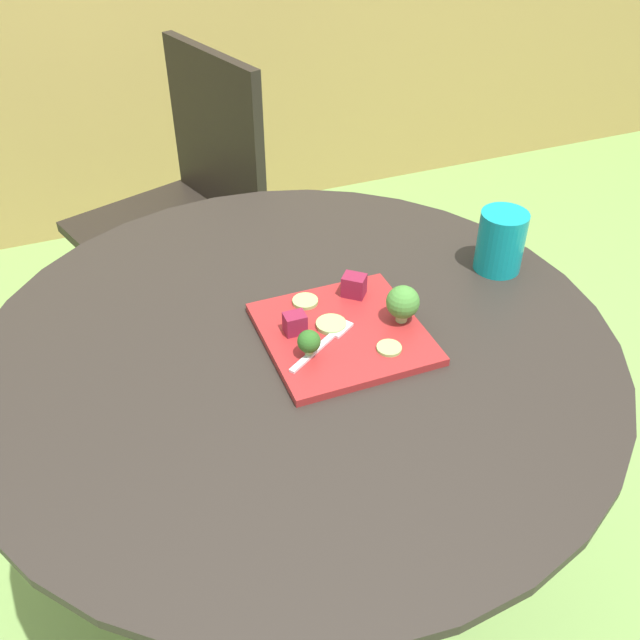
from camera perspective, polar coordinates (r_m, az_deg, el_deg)
The scene contains 14 objects.
ground_plane at distance 1.75m, azimuth -1.33°, elevation -20.36°, with size 12.00×12.00×0.00m, color #70994C.
bamboo_fence at distance 2.77m, azimuth -15.81°, elevation 22.56°, with size 8.00×0.08×1.62m, color #A8894C.
patio_table at distance 1.34m, azimuth -1.65°, elevation -8.71°, with size 1.07×1.07×0.73m.
patio_chair at distance 2.08m, azimuth -10.44°, elevation 9.87°, with size 0.56×0.56×0.90m.
salad_plate at distance 1.20m, azimuth 1.82°, elevation -1.07°, with size 0.26×0.26×0.01m, color maroon.
drinking_glass at distance 1.38m, azimuth 14.11°, elevation 5.85°, with size 0.09×0.09×0.12m.
fork at distance 1.17m, azimuth 0.51°, elevation -1.65°, with size 0.14×0.10×0.00m.
broccoli_floret_0 at distance 1.12m, azimuth -0.80°, elevation -1.73°, with size 0.04×0.04×0.05m.
broccoli_floret_1 at distance 1.20m, azimuth 6.58°, elevation 1.39°, with size 0.06×0.06×0.07m.
cucumber_slice_0 at distance 1.25m, azimuth -1.18°, elevation 1.50°, with size 0.04×0.04×0.01m, color #8EB766.
cucumber_slice_1 at distance 1.16m, azimuth 5.50°, elevation -2.23°, with size 0.04×0.04×0.01m, color #8EB766.
cucumber_slice_2 at distance 1.19m, azimuth 0.94°, elevation -0.45°, with size 0.05×0.05×0.01m, color #8EB766.
beet_chunk_0 at distance 1.26m, azimuth 2.71°, elevation 2.76°, with size 0.04×0.03×0.04m, color maroon.
beet_chunk_1 at distance 1.18m, azimuth -2.09°, elevation -0.28°, with size 0.04×0.03×0.04m, color maroon.
Camera 1 is at (-0.30, -0.87, 1.48)m, focal length 40.34 mm.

